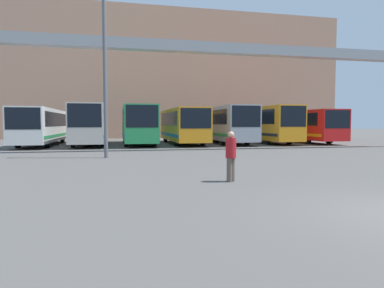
{
  "coord_description": "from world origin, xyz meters",
  "views": [
    {
      "loc": [
        -5.75,
        -5.5,
        1.83
      ],
      "look_at": [
        -0.31,
        19.35,
        0.3
      ],
      "focal_mm": 32.0,
      "sensor_mm": 36.0,
      "label": 1
    }
  ],
  "objects": [
    {
      "name": "lamp_post",
      "position": [
        -6.34,
        13.17,
        4.99
      ],
      "size": [
        0.36,
        0.36,
        9.24
      ],
      "color": "#595B60",
      "rests_on": "ground"
    },
    {
      "name": "overhead_gantry",
      "position": [
        0.0,
        17.03,
        6.2
      ],
      "size": [
        34.74,
        0.8,
        7.25
      ],
      "color": "gray",
      "rests_on": "ground"
    },
    {
      "name": "bus_slot_1",
      "position": [
        -7.95,
        24.71,
        1.91
      ],
      "size": [
        2.52,
        10.76,
        3.32
      ],
      "color": "beige",
      "rests_on": "ground"
    },
    {
      "name": "bus_slot_0",
      "position": [
        -11.92,
        25.47,
        1.74
      ],
      "size": [
        2.47,
        12.27,
        3.01
      ],
      "color": "silver",
      "rests_on": "ground"
    },
    {
      "name": "bus_slot_2",
      "position": [
        -3.97,
        24.62,
        1.88
      ],
      "size": [
        2.56,
        10.58,
        3.27
      ],
      "color": "#268C4C",
      "rests_on": "ground"
    },
    {
      "name": "bus_slot_3",
      "position": [
        0.0,
        24.8,
        1.78
      ],
      "size": [
        2.6,
        10.94,
        3.08
      ],
      "color": "orange",
      "rests_on": "ground"
    },
    {
      "name": "pedestrian_near_left",
      "position": [
        -2.28,
        4.65,
        0.84
      ],
      "size": [
        0.33,
        0.33,
        1.58
      ],
      "rotation": [
        0.0,
        0.0,
        0.62
      ],
      "color": "brown",
      "rests_on": "ground"
    },
    {
      "name": "building_backdrop",
      "position": [
        0.0,
        43.38,
        8.2
      ],
      "size": [
        48.45,
        12.0,
        16.41
      ],
      "color": "tan",
      "rests_on": "ground"
    },
    {
      "name": "bus_slot_4",
      "position": [
        3.97,
        25.29,
        1.9
      ],
      "size": [
        2.58,
        11.92,
        3.31
      ],
      "color": "#999EA5",
      "rests_on": "ground"
    },
    {
      "name": "bus_slot_6",
      "position": [
        11.92,
        25.49,
        1.75
      ],
      "size": [
        2.54,
        12.32,
        3.03
      ],
      "color": "red",
      "rests_on": "ground"
    },
    {
      "name": "bus_slot_5",
      "position": [
        7.95,
        25.26,
        1.92
      ],
      "size": [
        2.43,
        11.86,
        3.34
      ],
      "color": "orange",
      "rests_on": "ground"
    }
  ]
}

